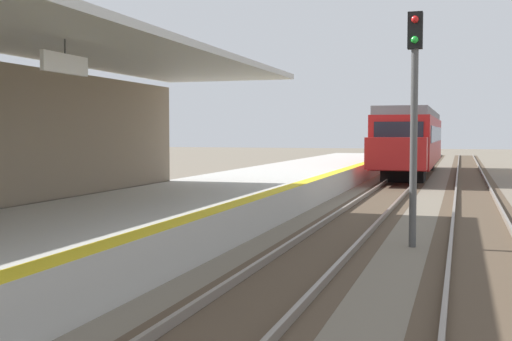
% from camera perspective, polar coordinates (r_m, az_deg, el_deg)
% --- Properties ---
extents(station_platform, '(5.00, 80.00, 0.91)m').
position_cam_1_polar(station_platform, '(14.91, -11.85, -4.86)').
color(station_platform, '#B7B5AD').
rests_on(station_platform, ground).
extents(track_pair_nearest_platform, '(2.34, 120.00, 0.16)m').
position_cam_1_polar(track_pair_nearest_platform, '(17.28, 7.83, -5.04)').
color(track_pair_nearest_platform, '#4C3D2D').
rests_on(track_pair_nearest_platform, ground).
extents(track_pair_middle, '(2.34, 120.00, 0.16)m').
position_cam_1_polar(track_pair_middle, '(17.05, 19.21, -5.31)').
color(track_pair_middle, '#4C3D2D').
rests_on(track_pair_middle, ground).
extents(approaching_train, '(2.93, 19.60, 4.76)m').
position_cam_1_polar(approaching_train, '(40.39, 13.47, 2.70)').
color(approaching_train, maroon).
rests_on(approaching_train, ground).
extents(rail_signal_post, '(0.32, 0.34, 5.20)m').
position_cam_1_polar(rail_signal_post, '(14.87, 13.69, 5.69)').
color(rail_signal_post, '#4C4C4C').
rests_on(rail_signal_post, ground).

